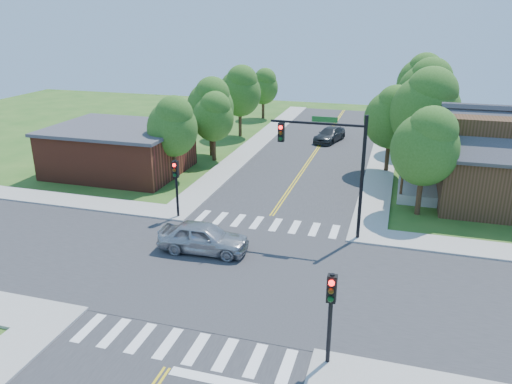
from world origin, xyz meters
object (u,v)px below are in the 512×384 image
(signal_pole_se, at_px, (331,303))
(car_silver, at_px, (204,238))
(signal_pole_nw, at_px, (176,178))
(signal_mast_ne, at_px, (332,156))
(car_dgrey, at_px, (330,135))

(signal_pole_se, relative_size, car_silver, 0.76)
(signal_pole_se, height_order, signal_pole_nw, same)
(signal_pole_se, xyz_separation_m, signal_pole_nw, (-11.20, 11.20, 0.00))
(signal_mast_ne, distance_m, signal_pole_nw, 9.76)
(signal_pole_nw, height_order, car_dgrey, signal_pole_nw)
(car_dgrey, bearing_deg, signal_pole_nw, -90.53)
(signal_pole_se, bearing_deg, car_dgrey, 98.42)
(car_silver, bearing_deg, car_dgrey, -8.52)
(signal_pole_nw, relative_size, car_dgrey, 0.75)
(signal_mast_ne, bearing_deg, car_silver, -147.43)
(signal_pole_nw, relative_size, car_silver, 0.76)
(signal_mast_ne, distance_m, car_silver, 8.35)
(signal_mast_ne, bearing_deg, car_dgrey, 98.36)
(car_dgrey, bearing_deg, car_silver, -81.16)
(car_silver, bearing_deg, signal_pole_nw, 38.25)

